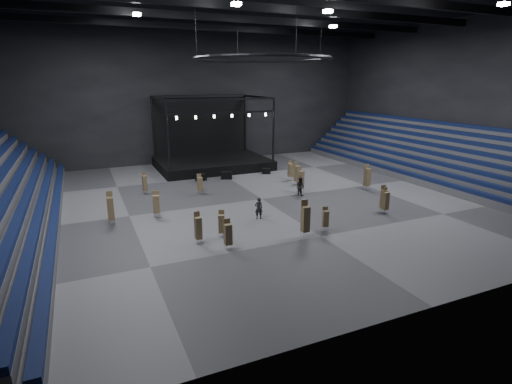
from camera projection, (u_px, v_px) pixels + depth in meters
name	position (u px, v px, depth m)	size (l,w,h in m)	color
floor	(262.00, 199.00, 38.95)	(50.00, 50.00, 0.00)	#555558
wall_back	(198.00, 96.00, 54.95)	(50.00, 0.20, 18.00)	black
wall_front	(457.00, 132.00, 18.03)	(50.00, 0.20, 18.00)	black
wall_right	(458.00, 99.00, 46.25)	(0.20, 42.00, 18.00)	black
bleachers_right	(437.00, 162.00, 47.43)	(7.20, 40.00, 6.40)	#4B4B4E
stage	(211.00, 156.00, 52.83)	(14.00, 10.00, 9.20)	black
truss_ring	(262.00, 59.00, 35.40)	(12.30, 12.30, 5.15)	black
roof_girders	(263.00, 8.00, 34.25)	(49.00, 30.35, 0.70)	black
floodlights	(284.00, 8.00, 30.90)	(28.60, 16.60, 0.25)	white
flight_case_left	(201.00, 177.00, 45.81)	(1.18, 0.59, 0.78)	black
flight_case_mid	(226.00, 175.00, 46.65)	(1.29, 0.65, 0.86)	black
flight_case_right	(266.00, 171.00, 49.19)	(1.04, 0.52, 0.69)	black
chair_stack_0	(111.00, 208.00, 31.73)	(0.54, 0.54, 2.75)	silver
chair_stack_1	(222.00, 223.00, 29.25)	(0.57, 0.57, 2.08)	silver
chair_stack_2	(297.00, 173.00, 43.96)	(0.55, 0.55, 2.55)	silver
chair_stack_3	(367.00, 177.00, 41.73)	(0.56, 0.56, 2.77)	silver
chair_stack_4	(290.00, 170.00, 45.87)	(0.52, 0.52, 2.30)	silver
chair_stack_5	(300.00, 179.00, 40.59)	(0.66, 0.66, 2.78)	silver
chair_stack_6	(198.00, 228.00, 28.08)	(0.48, 0.48, 2.36)	silver
chair_stack_7	(200.00, 184.00, 40.24)	(0.49, 0.49, 2.11)	silver
chair_stack_8	(228.00, 234.00, 27.07)	(0.50, 0.50, 2.20)	silver
chair_stack_9	(384.00, 199.00, 34.66)	(0.54, 0.54, 2.45)	silver
chair_stack_10	(325.00, 218.00, 30.59)	(0.53, 0.53, 1.89)	silver
chair_stack_11	(145.00, 183.00, 40.33)	(0.48, 0.48, 2.28)	silver
chair_stack_12	(305.00, 218.00, 29.20)	(0.56, 0.56, 2.84)	silver
chair_stack_13	(156.00, 203.00, 33.40)	(0.62, 0.62, 2.33)	silver
chair_stack_14	(386.00, 200.00, 34.40)	(0.47, 0.47, 2.33)	silver
man_center	(259.00, 208.00, 33.18)	(0.67, 0.44, 1.84)	black
crew_member	(300.00, 186.00, 39.89)	(0.91, 0.71, 1.88)	black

